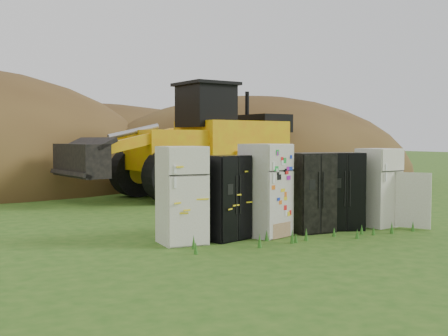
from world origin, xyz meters
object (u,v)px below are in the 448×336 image
at_px(fridge_black_side, 224,198).
at_px(fridge_leftmost, 182,195).
at_px(fridge_dark_mid, 310,193).
at_px(fridge_sticker, 265,190).
at_px(fridge_open_door, 378,187).
at_px(fridge_black_right, 342,191).
at_px(wheel_loader, 181,140).

bearing_deg(fridge_black_side, fridge_leftmost, 161.29).
distance_m(fridge_black_side, fridge_dark_mid, 2.03).
distance_m(fridge_sticker, fridge_dark_mid, 1.11).
xyz_separation_m(fridge_leftmost, fridge_open_door, (4.78, 0.01, -0.04)).
height_order(fridge_dark_mid, fridge_open_door, fridge_open_door).
bearing_deg(fridge_leftmost, fridge_black_right, 2.12).
bearing_deg(fridge_black_right, wheel_loader, 116.94).
relative_size(fridge_dark_mid, wheel_loader, 0.21).
bearing_deg(fridge_leftmost, fridge_dark_mid, 1.94).
height_order(fridge_black_side, fridge_dark_mid, fridge_dark_mid).
xyz_separation_m(fridge_leftmost, fridge_black_side, (0.90, 0.02, -0.09)).
relative_size(fridge_leftmost, fridge_dark_mid, 1.09).
bearing_deg(wheel_loader, fridge_black_right, -92.90).
height_order(fridge_leftmost, wheel_loader, wheel_loader).
xyz_separation_m(fridge_dark_mid, wheel_loader, (0.09, 7.60, 1.10)).
relative_size(fridge_dark_mid, fridge_black_right, 1.00).
distance_m(fridge_dark_mid, fridge_black_right, 0.84).
relative_size(fridge_black_side, fridge_black_right, 0.99).
height_order(fridge_open_door, wheel_loader, wheel_loader).
bearing_deg(fridge_dark_mid, fridge_sticker, -179.14).
bearing_deg(fridge_open_door, wheel_loader, 91.74).
xyz_separation_m(fridge_black_right, wheel_loader, (-0.76, 7.59, 1.11)).
relative_size(fridge_sticker, fridge_dark_mid, 1.12).
bearing_deg(wheel_loader, fridge_dark_mid, -99.25).
bearing_deg(wheel_loader, fridge_leftmost, -120.20).
xyz_separation_m(fridge_sticker, fridge_dark_mid, (1.11, 0.01, -0.10)).
distance_m(fridge_leftmost, fridge_black_side, 0.90).
distance_m(fridge_black_side, wheel_loader, 7.96).
bearing_deg(fridge_open_door, fridge_leftmost, 168.84).
height_order(fridge_sticker, fridge_black_right, fridge_sticker).
bearing_deg(wheel_loader, fridge_sticker, -107.53).
relative_size(fridge_sticker, fridge_black_right, 1.12).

